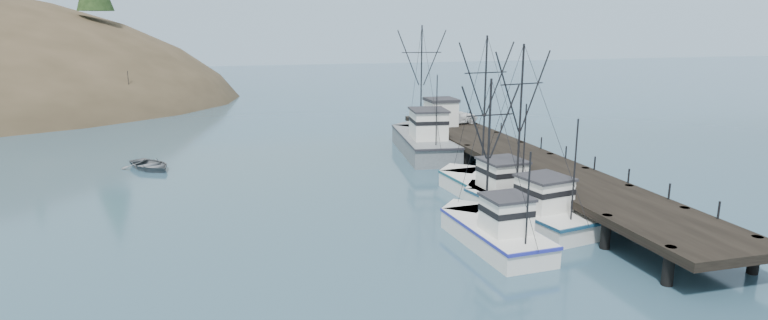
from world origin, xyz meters
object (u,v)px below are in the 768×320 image
trawler_mid (493,231)px  pier (521,159)px  trawler_far (489,188)px  motorboat (150,169)px  work_vessel (424,140)px  pickup_truck (452,116)px  trawler_near (526,208)px  pier_shed (441,112)px

trawler_mid → pier: bearing=56.3°
pier → trawler_far: (-4.80, -4.34, -0.87)m
motorboat → work_vessel: bearing=-32.8°
work_vessel → pickup_truck: 6.39m
work_vessel → pickup_truck: (4.61, 4.14, 1.55)m
pier → trawler_far: trawler_far is taller
pier → pickup_truck: pickup_truck is taller
trawler_mid → pickup_truck: trawler_mid is taller
motorboat → trawler_near: bearing=-72.8°
trawler_near → trawler_far: bearing=93.3°
trawler_mid → trawler_far: (3.67, 8.37, 0.00)m
pier_shed → work_vessel: bearing=-130.6°
pier → pier_shed: 15.42m
pier → work_vessel: 12.42m
pier → trawler_far: 6.52m
work_vessel → pier: bearing=-69.5°
pier → pickup_truck: (0.27, 15.77, 1.09)m
pier → motorboat: 31.73m
trawler_near → motorboat: size_ratio=2.28×
trawler_far → trawler_near: bearing=-86.7°
pickup_truck → trawler_near: bearing=157.8°
work_vessel → trawler_far: bearing=-91.6°
pier_shed → pickup_truck: size_ratio=0.57×
pier → trawler_mid: bearing=-123.7°
pier → trawler_far: bearing=-137.9°
trawler_mid → pickup_truck: 29.85m
pier → trawler_mid: size_ratio=4.47×
trawler_near → trawler_mid: bearing=-139.3°
trawler_far → work_vessel: work_vessel is taller
trawler_near → pickup_truck: 25.60m
pier → trawler_far: size_ratio=3.68×
trawler_near → pier: bearing=64.1°
trawler_far → pier_shed: size_ratio=3.74×
trawler_near → pickup_truck: (4.78, 25.07, 1.96)m
trawler_near → work_vessel: (0.17, 20.93, 0.41)m
trawler_mid → work_vessel: 24.69m
trawler_far → pickup_truck: trawler_far is taller
pier → pier_shed: size_ratio=13.75×
trawler_mid → pickup_truck: bearing=72.9°
pickup_truck → motorboat: pickup_truck is taller
trawler_far → pier_shed: 20.10m
motorboat → trawler_mid: bearing=-82.0°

